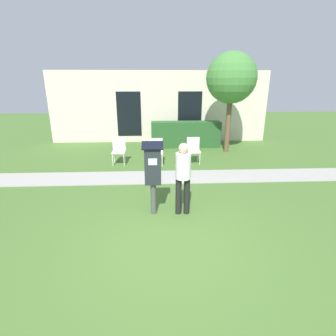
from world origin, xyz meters
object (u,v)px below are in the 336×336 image
Objects in this scene: outdoor_chair_left at (119,149)px; parking_meter at (153,169)px; outdoor_chair_middle at (156,150)px; outdoor_chair_right at (193,148)px; person_standing at (183,173)px.

parking_meter is at bearing -66.22° from outdoor_chair_left.
outdoor_chair_left and outdoor_chair_middle have the same top height.
outdoor_chair_middle and outdoor_chair_right have the same top height.
outdoor_chair_left is at bearing 160.24° from outdoor_chair_middle.
outdoor_chair_right is (2.59, -0.04, 0.00)m from outdoor_chair_left.
parking_meter is 1.77× the size of outdoor_chair_middle.
person_standing is 3.63m from outdoor_chair_middle.
outdoor_chair_middle is 1.00× the size of outdoor_chair_right.
outdoor_chair_middle is (-0.54, 3.56, -0.40)m from person_standing.
parking_meter reaches higher than person_standing.
parking_meter is at bearing -92.32° from outdoor_chair_right.
person_standing is at bearing -2.92° from parking_meter.
outdoor_chair_right is at bearing 99.37° from person_standing.
outdoor_chair_middle is at bearing 119.61° from person_standing.
outdoor_chair_middle is at bearing -156.33° from outdoor_chair_right.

